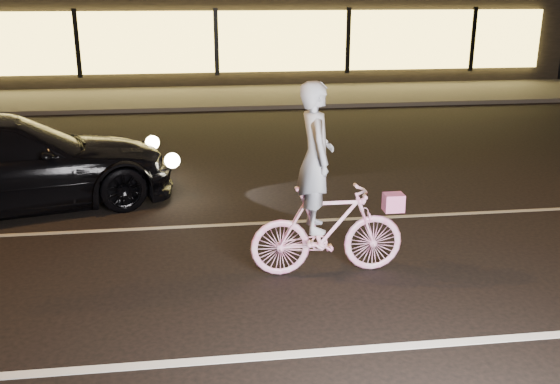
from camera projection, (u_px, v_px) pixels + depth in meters
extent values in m
plane|color=black|center=(265.00, 285.00, 7.32)|extent=(90.00, 90.00, 0.00)
cube|color=silver|center=(283.00, 355.00, 5.90)|extent=(60.00, 0.12, 0.01)
cube|color=gray|center=(251.00, 224.00, 9.20)|extent=(60.00, 0.10, 0.01)
cube|color=#383533|center=(220.00, 97.00, 19.54)|extent=(30.00, 4.00, 0.12)
cube|color=black|center=(212.00, 23.00, 24.59)|extent=(25.00, 8.00, 4.00)
cube|color=#FFD559|center=(216.00, 42.00, 20.85)|extent=(23.00, 0.15, 2.00)
cube|color=black|center=(77.00, 44.00, 20.21)|extent=(0.15, 0.08, 2.20)
cube|color=black|center=(216.00, 42.00, 20.78)|extent=(0.15, 0.08, 2.20)
cube|color=black|center=(348.00, 41.00, 21.34)|extent=(0.15, 0.08, 2.20)
cube|color=black|center=(473.00, 39.00, 21.91)|extent=(0.15, 0.08, 2.20)
imported|color=#F247A0|center=(327.00, 230.00, 7.45)|extent=(1.86, 0.53, 1.12)
imported|color=white|center=(316.00, 157.00, 7.15)|extent=(0.42, 0.64, 1.76)
cube|color=#D84195|center=(393.00, 202.00, 7.46)|extent=(0.23, 0.19, 0.21)
imported|color=black|center=(6.00, 163.00, 9.62)|extent=(5.46, 3.45, 1.47)
sphere|color=#FFF2BF|center=(152.00, 143.00, 11.18)|extent=(0.25, 0.25, 0.25)
sphere|color=#FFF2BF|center=(172.00, 161.00, 10.02)|extent=(0.25, 0.25, 0.25)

